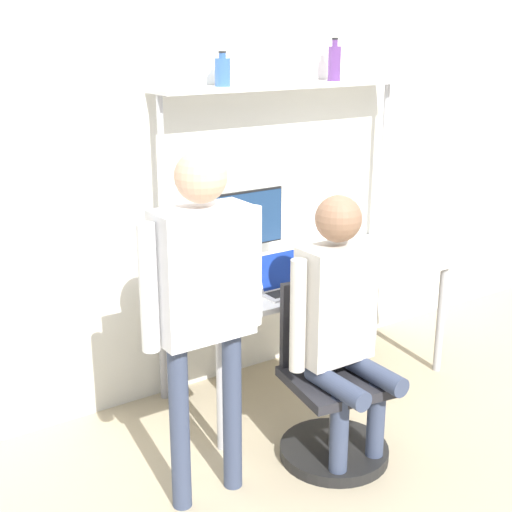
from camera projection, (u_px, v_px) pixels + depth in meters
name	position (u px, v px, depth m)	size (l,w,h in m)	color
ground_plane	(349.00, 410.00, 4.13)	(12.00, 12.00, 0.00)	tan
wall_back	(269.00, 159.00, 4.38)	(8.00, 0.06, 2.70)	silver
desk	(308.00, 281.00, 4.25)	(1.75, 0.78, 0.75)	white
shelf_unit	(285.00, 134.00, 4.20)	(1.66, 0.25, 1.81)	silver
monitor	(248.00, 224.00, 4.19)	(0.48, 0.16, 0.47)	black
laptop	(284.00, 280.00, 3.89)	(0.32, 0.22, 0.21)	silver
cell_phone	(323.00, 283.00, 4.00)	(0.07, 0.15, 0.01)	black
office_chair	(331.00, 405.00, 3.64)	(0.56, 0.56, 0.91)	black
person_seated	(340.00, 312.00, 3.44)	(0.53, 0.47, 1.38)	#38425B
person_standing	(203.00, 287.00, 3.06)	(0.59, 0.22, 1.64)	#38425B
bottle_purple	(334.00, 63.00, 4.27)	(0.08, 0.08, 0.25)	#593372
bottle_blue	(223.00, 71.00, 3.86)	(0.09, 0.09, 0.19)	#335999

